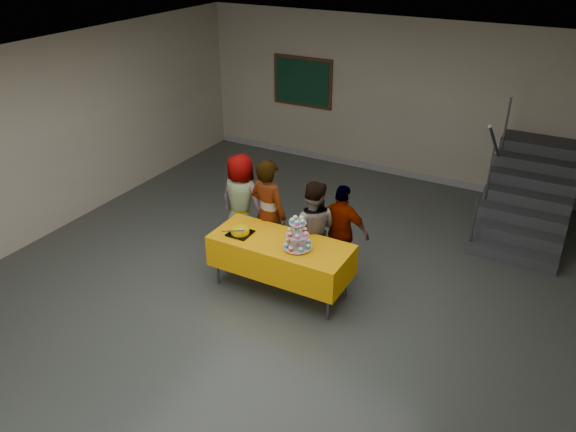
# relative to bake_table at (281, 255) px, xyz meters

# --- Properties ---
(room_shell) EXTENTS (10.00, 10.04, 3.02)m
(room_shell) POSITION_rel_bake_table_xyz_m (-0.06, -0.43, 1.57)
(room_shell) COLOR #4C514C
(room_shell) RESTS_ON ground
(bake_table) EXTENTS (1.88, 0.78, 0.77)m
(bake_table) POSITION_rel_bake_table_xyz_m (0.00, 0.00, 0.00)
(bake_table) COLOR #595960
(bake_table) RESTS_ON ground
(cupcake_stand) EXTENTS (0.38, 0.38, 0.44)m
(cupcake_stand) POSITION_rel_bake_table_xyz_m (0.28, -0.06, 0.39)
(cupcake_stand) COLOR silver
(cupcake_stand) RESTS_ON bake_table
(bear_cake) EXTENTS (0.32, 0.36, 0.12)m
(bear_cake) POSITION_rel_bake_table_xyz_m (-0.57, -0.09, 0.27)
(bear_cake) COLOR black
(bear_cake) RESTS_ON bake_table
(schoolchild_a) EXTENTS (0.76, 0.53, 1.49)m
(schoolchild_a) POSITION_rel_bake_table_xyz_m (-1.13, 0.79, 0.19)
(schoolchild_a) COLOR slate
(schoolchild_a) RESTS_ON ground
(schoolchild_b) EXTENTS (0.66, 0.49, 1.64)m
(schoolchild_b) POSITION_rel_bake_table_xyz_m (-0.48, 0.51, 0.26)
(schoolchild_b) COLOR slate
(schoolchild_b) RESTS_ON ground
(schoolchild_c) EXTENTS (0.83, 0.73, 1.45)m
(schoolchild_c) POSITION_rel_bake_table_xyz_m (0.19, 0.55, 0.17)
(schoolchild_c) COLOR slate
(schoolchild_c) RESTS_ON ground
(schoolchild_d) EXTENTS (0.80, 0.34, 1.36)m
(schoolchild_d) POSITION_rel_bake_table_xyz_m (0.53, 0.78, 0.13)
(schoolchild_d) COLOR slate
(schoolchild_d) RESTS_ON ground
(staircase) EXTENTS (1.30, 2.40, 2.04)m
(staircase) POSITION_rel_bake_table_xyz_m (2.63, 3.68, -0.07)
(staircase) COLOR #424447
(staircase) RESTS_ON ground
(noticeboard) EXTENTS (1.30, 0.05, 1.00)m
(noticeboard) POSITION_rel_bake_table_xyz_m (-2.03, 4.52, 1.04)
(noticeboard) COLOR #472B16
(noticeboard) RESTS_ON ground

